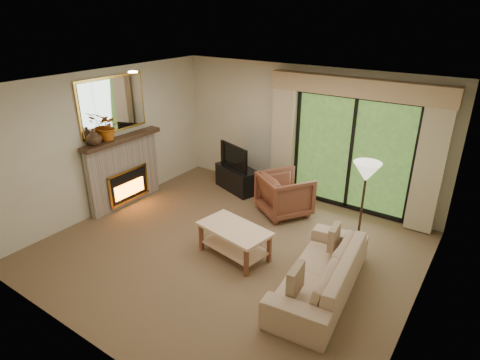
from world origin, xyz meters
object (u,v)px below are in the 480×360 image
Objects in this scene: media_console at (237,178)px; armchair at (285,194)px; coffee_table at (234,242)px; sofa at (320,272)px.

armchair is at bearing 3.46° from media_console.
media_console is at bearing 17.12° from armchair.
media_console is at bearing 133.49° from coffee_table.
armchair is at bearing -145.30° from sofa.
coffee_table is (0.04, -1.67, -0.14)m from armchair.
coffee_table is at bearing 124.45° from armchair.
sofa reaches higher than media_console.
sofa is at bearing 163.83° from armchair.
coffee_table is (-1.43, 0.03, -0.06)m from sofa.
coffee_table is (1.37, -2.06, -0.00)m from media_console.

